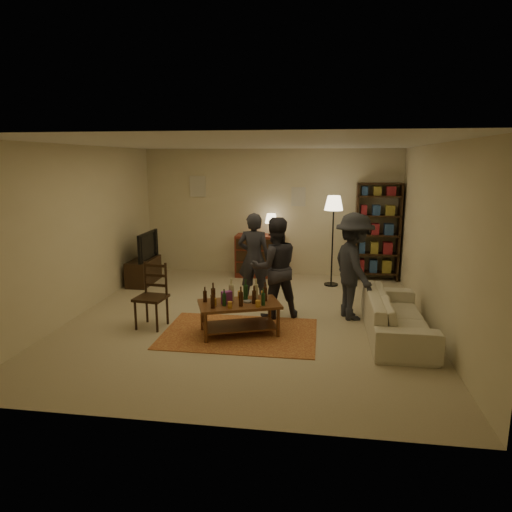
% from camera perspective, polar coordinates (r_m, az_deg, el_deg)
% --- Properties ---
extents(floor, '(6.00, 6.00, 0.00)m').
position_cam_1_polar(floor, '(7.30, -0.95, -7.81)').
color(floor, '#C6B793').
rests_on(floor, ground).
extents(room_shell, '(6.00, 6.00, 6.00)m').
position_cam_1_polar(room_shell, '(9.94, -1.94, 8.15)').
color(room_shell, beige).
rests_on(room_shell, ground).
extents(rug, '(2.20, 1.50, 0.01)m').
position_cam_1_polar(rug, '(6.70, -2.08, -9.63)').
color(rug, maroon).
rests_on(rug, ground).
extents(coffee_table, '(1.29, 0.98, 0.81)m').
position_cam_1_polar(coffee_table, '(6.56, -2.18, -6.32)').
color(coffee_table, brown).
rests_on(coffee_table, ground).
extents(dining_chair, '(0.47, 0.47, 0.98)m').
position_cam_1_polar(dining_chair, '(7.01, -12.79, -4.52)').
color(dining_chair, black).
rests_on(dining_chair, ground).
extents(tv_stand, '(0.40, 1.00, 1.06)m').
position_cam_1_polar(tv_stand, '(9.52, -13.86, -1.06)').
color(tv_stand, black).
rests_on(tv_stand, ground).
extents(dresser, '(1.00, 0.50, 1.36)m').
position_cam_1_polar(dresser, '(9.79, 0.47, 0.19)').
color(dresser, maroon).
rests_on(dresser, ground).
extents(bookshelf, '(0.90, 0.34, 2.02)m').
position_cam_1_polar(bookshelf, '(9.74, 14.92, 3.06)').
color(bookshelf, black).
rests_on(bookshelf, ground).
extents(floor_lamp, '(0.36, 0.36, 1.79)m').
position_cam_1_polar(floor_lamp, '(9.02, 9.68, 5.75)').
color(floor_lamp, black).
rests_on(floor_lamp, ground).
extents(sofa, '(0.81, 2.08, 0.61)m').
position_cam_1_polar(sofa, '(6.83, 17.17, -7.08)').
color(sofa, beige).
rests_on(sofa, ground).
extents(person_left, '(0.60, 0.41, 1.58)m').
position_cam_1_polar(person_left, '(7.95, -0.27, -0.24)').
color(person_left, '#26262E').
rests_on(person_left, ground).
extents(person_right, '(0.94, 0.84, 1.60)m').
position_cam_1_polar(person_right, '(7.18, 2.36, -1.49)').
color(person_right, '#2B2A32').
rests_on(person_right, ground).
extents(person_by_sofa, '(0.95, 1.23, 1.68)m').
position_cam_1_polar(person_by_sofa, '(7.26, 12.12, -1.29)').
color(person_by_sofa, '#27282F').
rests_on(person_by_sofa, ground).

